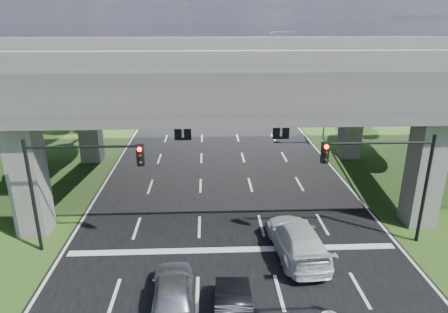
{
  "coord_description": "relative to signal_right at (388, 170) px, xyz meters",
  "views": [
    {
      "loc": [
        -1.27,
        -14.49,
        11.44
      ],
      "look_at": [
        -0.27,
        8.19,
        3.55
      ],
      "focal_mm": 32.0,
      "sensor_mm": 36.0,
      "label": 1
    }
  ],
  "objects": [
    {
      "name": "ground",
      "position": [
        -7.82,
        -3.94,
        -4.19
      ],
      "size": [
        160.0,
        160.0,
        0.0
      ],
      "primitive_type": "plane",
      "color": "#2A4616",
      "rests_on": "ground"
    },
    {
      "name": "road",
      "position": [
        -7.82,
        6.06,
        -4.17
      ],
      "size": [
        18.0,
        120.0,
        0.03
      ],
      "primitive_type": "cube",
      "color": "black",
      "rests_on": "ground"
    },
    {
      "name": "overpass",
      "position": [
        -7.82,
        8.06,
        3.73
      ],
      "size": [
        80.0,
        15.0,
        10.0
      ],
      "color": "#312F2D",
      "rests_on": "ground"
    },
    {
      "name": "warehouse",
      "position": [
        -33.82,
        31.06,
        -2.19
      ],
      "size": [
        20.0,
        10.0,
        4.0
      ],
      "primitive_type": "cube",
      "color": "#9E9E99",
      "rests_on": "ground"
    },
    {
      "name": "signal_right",
      "position": [
        0.0,
        0.0,
        0.0
      ],
      "size": [
        5.76,
        0.54,
        6.0
      ],
      "color": "black",
      "rests_on": "ground"
    },
    {
      "name": "signal_left",
      "position": [
        -15.65,
        0.0,
        0.0
      ],
      "size": [
        5.76,
        0.54,
        6.0
      ],
      "color": "black",
      "rests_on": "ground"
    },
    {
      "name": "streetlight_far",
      "position": [
        2.27,
        20.06,
        1.66
      ],
      "size": [
        3.38,
        0.25,
        10.0
      ],
      "color": "gray",
      "rests_on": "ground"
    },
    {
      "name": "streetlight_beyond",
      "position": [
        2.27,
        36.06,
        1.66
      ],
      "size": [
        3.38,
        0.25,
        10.0
      ],
      "color": "gray",
      "rests_on": "ground"
    },
    {
      "name": "tree_left_near",
      "position": [
        -21.78,
        22.06,
        0.63
      ],
      "size": [
        4.5,
        4.5,
        7.8
      ],
      "color": "black",
      "rests_on": "ground"
    },
    {
      "name": "tree_left_mid",
      "position": [
        -24.78,
        30.06,
        -0.01
      ],
      "size": [
        3.91,
        3.9,
        6.76
      ],
      "color": "black",
      "rests_on": "ground"
    },
    {
      "name": "tree_left_far",
      "position": [
        -20.78,
        38.06,
        0.95
      ],
      "size": [
        4.8,
        4.8,
        8.32
      ],
      "color": "black",
      "rests_on": "ground"
    },
    {
      "name": "tree_right_near",
      "position": [
        5.22,
        24.06,
        0.31
      ],
      "size": [
        4.2,
        4.2,
        7.28
      ],
      "color": "black",
      "rests_on": "ground"
    },
    {
      "name": "tree_right_mid",
      "position": [
        8.22,
        32.06,
        -0.01
      ],
      "size": [
        3.91,
        3.9,
        6.76
      ],
      "color": "black",
      "rests_on": "ground"
    },
    {
      "name": "tree_right_far",
      "position": [
        4.22,
        40.06,
        0.63
      ],
      "size": [
        4.5,
        4.5,
        7.8
      ],
      "color": "black",
      "rests_on": "ground"
    },
    {
      "name": "car_silver",
      "position": [
        -10.6,
        -4.54,
        -3.43
      ],
      "size": [
        2.0,
        4.4,
        1.46
      ],
      "primitive_type": "imported",
      "rotation": [
        0.0,
        0.0,
        3.21
      ],
      "color": "#A4A6AC",
      "rests_on": "road"
    },
    {
      "name": "car_dark",
      "position": [
        -8.18,
        -5.72,
        -3.48
      ],
      "size": [
        1.6,
        4.18,
        1.36
      ],
      "primitive_type": "imported",
      "rotation": [
        0.0,
        0.0,
        3.1
      ],
      "color": "black",
      "rests_on": "road"
    },
    {
      "name": "car_white",
      "position": [
        -4.62,
        -0.94,
        -3.34
      ],
      "size": [
        2.72,
        5.79,
        1.63
      ],
      "primitive_type": "imported",
      "rotation": [
        0.0,
        0.0,
        3.22
      ],
      "color": "silver",
      "rests_on": "road"
    }
  ]
}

